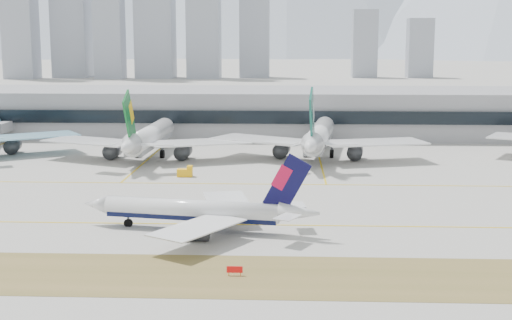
{
  "coord_description": "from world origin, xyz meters",
  "views": [
    {
      "loc": [
        2.18,
        -124.89,
        32.02
      ],
      "look_at": [
        -4.15,
        18.0,
        7.5
      ],
      "focal_mm": 50.0,
      "sensor_mm": 36.0,
      "label": 1
    }
  ],
  "objects_px": {
    "widebody_eva": "(149,138)",
    "taxiing_airliner": "(200,211)",
    "terminal": "(281,112)",
    "widebody_cathay": "(319,138)"
  },
  "relations": [
    {
      "from": "widebody_eva",
      "to": "widebody_cathay",
      "type": "bearing_deg",
      "value": -85.1
    },
    {
      "from": "widebody_eva",
      "to": "taxiing_airliner",
      "type": "bearing_deg",
      "value": -160.84
    },
    {
      "from": "widebody_cathay",
      "to": "terminal",
      "type": "bearing_deg",
      "value": 19.43
    },
    {
      "from": "widebody_eva",
      "to": "terminal",
      "type": "distance_m",
      "value": 62.32
    },
    {
      "from": "widebody_eva",
      "to": "terminal",
      "type": "bearing_deg",
      "value": -32.64
    },
    {
      "from": "taxiing_airliner",
      "to": "widebody_cathay",
      "type": "xyz_separation_m",
      "value": [
        22.97,
        75.08,
        2.2
      ]
    },
    {
      "from": "terminal",
      "to": "widebody_cathay",
      "type": "bearing_deg",
      "value": -77.74
    },
    {
      "from": "taxiing_airliner",
      "to": "widebody_cathay",
      "type": "relative_size",
      "value": 0.71
    },
    {
      "from": "taxiing_airliner",
      "to": "widebody_eva",
      "type": "relative_size",
      "value": 0.73
    },
    {
      "from": "taxiing_airliner",
      "to": "widebody_cathay",
      "type": "height_order",
      "value": "widebody_cathay"
    }
  ]
}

